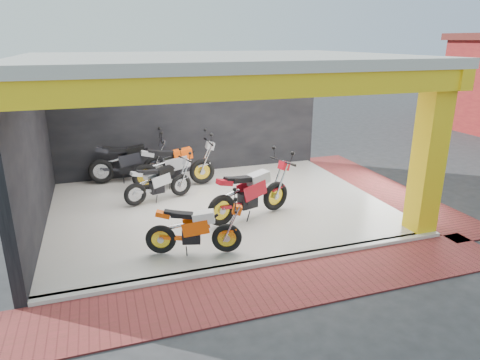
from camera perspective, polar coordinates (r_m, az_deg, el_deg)
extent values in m
plane|color=#2D2D30|center=(9.01, 0.73, -8.28)|extent=(80.00, 80.00, 0.00)
cube|color=silver|center=(10.74, -2.79, -3.52)|extent=(8.00, 6.00, 0.10)
cube|color=beige|center=(9.99, -3.11, 15.77)|extent=(8.40, 6.40, 0.20)
cube|color=black|center=(13.19, -6.63, 8.17)|extent=(8.20, 0.20, 3.50)
cube|color=black|center=(9.98, -26.26, 3.15)|extent=(0.20, 6.20, 3.50)
cube|color=yellow|center=(9.67, 23.87, 3.04)|extent=(0.50, 0.50, 3.50)
cube|color=yellow|center=(7.17, 3.53, 12.40)|extent=(8.40, 0.30, 0.40)
cube|color=yellow|center=(11.72, 16.71, 13.95)|extent=(0.30, 6.40, 0.40)
cube|color=silver|center=(8.15, 3.14, -10.99)|extent=(8.00, 0.20, 0.10)
cube|color=maroon|center=(7.55, 5.37, -13.94)|extent=(9.00, 1.40, 0.03)
cube|color=maroon|center=(12.82, 18.33, -0.96)|extent=(1.40, 7.00, 0.03)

